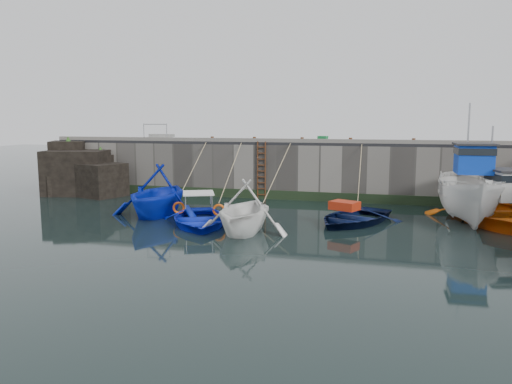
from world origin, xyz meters
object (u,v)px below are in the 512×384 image
(boat_near_blue, at_px, (199,224))
(boat_near_blacktrim, at_px, (244,232))
(boat_far_white, at_px, (469,197))
(bollard_d, at_px, (350,140))
(boat_near_navy, at_px, (353,223))
(bollard_e, at_px, (414,141))
(bollard_a, at_px, (212,139))
(bollard_b, at_px, (254,139))
(boat_far_orange, at_px, (501,213))
(ladder, at_px, (261,171))
(fish_crate, at_px, (323,138))
(bollard_c, at_px, (302,140))
(boat_near_white, at_px, (158,215))

(boat_near_blue, bearing_deg, boat_near_blacktrim, -44.23)
(boat_far_white, bearing_deg, bollard_d, 144.15)
(boat_near_navy, distance_m, boat_far_white, 5.24)
(boat_near_navy, xyz_separation_m, bollard_e, (2.53, 5.58, 3.30))
(boat_far_white, bearing_deg, bollard_a, 162.83)
(bollard_b, bearing_deg, boat_near_blacktrim, -76.98)
(boat_far_orange, height_order, bollard_b, boat_far_orange)
(ladder, xyz_separation_m, boat_near_blacktrim, (1.47, -8.17, -1.59))
(fish_crate, height_order, bollard_b, fish_crate)
(bollard_a, bearing_deg, ladder, -6.38)
(boat_near_blue, relative_size, boat_far_white, 0.73)
(ladder, bearing_deg, boat_near_blacktrim, -79.83)
(boat_near_blue, bearing_deg, fish_crate, 45.16)
(fish_crate, xyz_separation_m, bollard_c, (-0.84, -2.11, -0.01))
(bollard_a, relative_size, bollard_d, 1.00)
(boat_near_blacktrim, relative_size, bollard_b, 16.06)
(boat_near_white, xyz_separation_m, boat_near_blue, (2.66, -1.47, 0.00))
(boat_far_white, height_order, bollard_d, boat_far_white)
(boat_near_blue, relative_size, bollard_e, 16.91)
(boat_near_blacktrim, height_order, fish_crate, fish_crate)
(boat_near_blue, distance_m, boat_near_navy, 6.60)
(boat_near_blacktrim, bearing_deg, boat_near_navy, 32.93)
(boat_near_white, bearing_deg, boat_near_blue, -32.42)
(boat_near_blue, height_order, boat_near_blacktrim, boat_near_blacktrim)
(ladder, relative_size, boat_far_orange, 0.39)
(boat_near_blue, distance_m, bollard_d, 10.03)
(ladder, height_order, bollard_b, bollard_b)
(fish_crate, bearing_deg, bollard_c, -98.28)
(boat_near_navy, bearing_deg, fish_crate, 131.15)
(ladder, bearing_deg, bollard_c, 8.67)
(bollard_c, bearing_deg, bollard_d, 0.00)
(ladder, height_order, boat_near_navy, ladder)
(ladder, height_order, boat_near_blacktrim, ladder)
(boat_far_orange, height_order, bollard_c, boat_far_orange)
(boat_near_navy, relative_size, boat_far_white, 0.73)
(boat_far_orange, xyz_separation_m, bollard_d, (-6.71, 4.20, 2.83))
(bollard_b, relative_size, bollard_d, 1.00)
(boat_near_blacktrim, height_order, bollard_a, bollard_a)
(bollard_b, xyz_separation_m, bollard_c, (2.70, 0.00, 0.00))
(boat_near_blacktrim, distance_m, boat_far_white, 10.06)
(boat_near_white, relative_size, bollard_d, 18.02)
(boat_near_blacktrim, distance_m, bollard_e, 11.22)
(boat_far_orange, xyz_separation_m, fish_crate, (-8.47, 6.31, 2.84))
(ladder, relative_size, bollard_d, 11.43)
(ladder, xyz_separation_m, bollard_a, (-3.00, 0.34, 1.71))
(boat_near_blacktrim, bearing_deg, bollard_b, 99.77)
(bollard_a, distance_m, bollard_c, 5.20)
(boat_far_orange, bearing_deg, bollard_b, 145.28)
(boat_near_navy, relative_size, bollard_b, 16.84)
(boat_near_navy, distance_m, fish_crate, 8.72)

